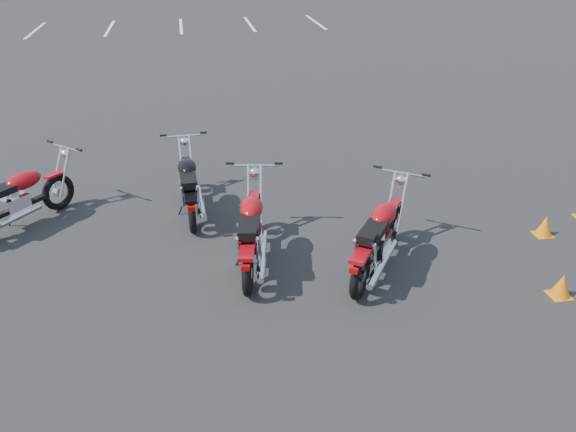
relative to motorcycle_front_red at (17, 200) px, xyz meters
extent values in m
plane|color=black|center=(3.56, -2.18, -0.45)|extent=(120.00, 120.00, 0.00)
torus|color=black|center=(0.46, 0.53, -0.17)|extent=(0.46, 0.50, 0.58)
cylinder|color=silver|center=(0.46, 0.53, -0.17)|extent=(0.17, 0.18, 0.15)
cube|color=black|center=(0.00, 0.01, -0.13)|extent=(0.74, 0.82, 0.06)
cube|color=silver|center=(-0.03, -0.02, -0.07)|extent=(0.44, 0.45, 0.29)
cylinder|color=silver|center=(-0.03, -0.02, 0.10)|extent=(0.30, 0.31, 0.25)
ellipsoid|color=#9C0911|center=(0.11, 0.14, 0.24)|extent=(0.59, 0.61, 0.25)
cube|color=#9C0911|center=(0.46, 0.53, 0.14)|extent=(0.31, 0.33, 0.04)
cylinder|color=silver|center=(-0.08, -0.31, -0.19)|extent=(0.77, 0.85, 0.12)
cylinder|color=silver|center=(0.60, 0.56, 0.14)|extent=(0.29, 0.32, 0.76)
cylinder|color=silver|center=(0.47, 0.68, 0.14)|extent=(0.29, 0.32, 0.76)
sphere|color=silver|center=(0.64, 0.74, 0.39)|extent=(0.22, 0.22, 0.15)
cylinder|color=silver|center=(0.65, 0.75, 0.49)|extent=(0.52, 0.47, 0.03)
cylinder|color=black|center=(0.89, 0.51, 0.53)|extent=(0.11, 0.10, 0.03)
cylinder|color=black|center=(0.39, 0.96, 0.53)|extent=(0.11, 0.10, 0.03)
cylinder|color=black|center=(-0.17, 0.03, -0.31)|extent=(0.13, 0.12, 0.29)
torus|color=black|center=(2.48, 0.76, -0.17)|extent=(0.12, 0.56, 0.56)
cylinder|color=silver|center=(2.48, 0.76, -0.17)|extent=(0.10, 0.15, 0.15)
torus|color=black|center=(2.51, -0.60, -0.17)|extent=(0.12, 0.56, 0.56)
cylinder|color=silver|center=(2.51, -0.60, -0.17)|extent=(0.10, 0.15, 0.15)
cube|color=black|center=(2.50, 0.08, -0.14)|extent=(0.12, 0.99, 0.06)
cube|color=silver|center=(2.50, 0.03, -0.08)|extent=(0.27, 0.36, 0.28)
cylinder|color=silver|center=(2.50, 0.03, 0.09)|extent=(0.19, 0.24, 0.25)
ellipsoid|color=black|center=(2.49, 0.25, 0.22)|extent=(0.30, 0.55, 0.24)
cube|color=black|center=(2.50, -0.20, 0.20)|extent=(0.26, 0.52, 0.09)
cube|color=black|center=(2.51, -0.43, 0.24)|extent=(0.21, 0.17, 0.11)
cube|color=black|center=(2.51, -0.62, 0.12)|extent=(0.18, 0.40, 0.05)
cube|color=black|center=(2.48, 0.76, 0.12)|extent=(0.13, 0.32, 0.04)
cylinder|color=silver|center=(2.62, -0.45, 0.06)|extent=(0.05, 0.17, 0.37)
cylinder|color=silver|center=(2.40, -0.46, 0.06)|extent=(0.05, 0.17, 0.37)
cylinder|color=silver|center=(2.65, -0.20, -0.19)|extent=(0.11, 1.03, 0.12)
cylinder|color=silver|center=(2.66, -0.50, -0.17)|extent=(0.12, 0.33, 0.12)
cylinder|color=silver|center=(2.56, 0.87, 0.13)|extent=(0.05, 0.37, 0.74)
cylinder|color=silver|center=(2.40, 0.87, 0.13)|extent=(0.05, 0.37, 0.74)
sphere|color=silver|center=(2.48, 1.02, 0.37)|extent=(0.15, 0.15, 0.15)
cylinder|color=silver|center=(2.48, 1.04, 0.46)|extent=(0.66, 0.04, 0.03)
cylinder|color=black|center=(2.80, 1.03, 0.50)|extent=(0.11, 0.04, 0.03)
cylinder|color=black|center=(2.15, 1.01, 0.50)|extent=(0.11, 0.04, 0.03)
cylinder|color=black|center=(2.37, -0.02, -0.31)|extent=(0.15, 0.03, 0.28)
cube|color=#990505|center=(2.52, -0.86, 0.06)|extent=(0.09, 0.06, 0.06)
torus|color=black|center=(3.40, -0.86, -0.16)|extent=(0.22, 0.61, 0.60)
cylinder|color=silver|center=(3.40, -0.86, -0.16)|extent=(0.13, 0.17, 0.16)
torus|color=black|center=(3.14, -2.28, -0.16)|extent=(0.22, 0.61, 0.60)
cylinder|color=silver|center=(3.14, -2.28, -0.16)|extent=(0.13, 0.17, 0.16)
cube|color=black|center=(3.27, -1.57, -0.12)|extent=(0.29, 1.05, 0.06)
cube|color=silver|center=(3.26, -1.62, -0.06)|extent=(0.34, 0.42, 0.30)
cylinder|color=silver|center=(3.26, -1.62, 0.12)|extent=(0.24, 0.28, 0.26)
ellipsoid|color=#9C0911|center=(3.30, -1.39, 0.26)|extent=(0.41, 0.62, 0.25)
cube|color=black|center=(3.22, -1.86, 0.24)|extent=(0.35, 0.59, 0.10)
cube|color=black|center=(3.17, -2.11, 0.28)|extent=(0.25, 0.22, 0.12)
cube|color=#9C0911|center=(3.14, -2.30, 0.16)|extent=(0.25, 0.44, 0.05)
cube|color=#9C0911|center=(3.40, -0.86, 0.16)|extent=(0.19, 0.36, 0.04)
cylinder|color=silver|center=(3.28, -2.16, 0.09)|extent=(0.08, 0.19, 0.39)
cylinder|color=silver|center=(3.05, -2.11, 0.09)|extent=(0.08, 0.19, 0.39)
cylinder|color=silver|center=(3.37, -1.89, -0.18)|extent=(0.29, 1.09, 0.13)
cylinder|color=silver|center=(3.31, -2.21, -0.16)|extent=(0.18, 0.37, 0.13)
cylinder|color=silver|center=(3.51, -0.76, 0.16)|extent=(0.12, 0.40, 0.79)
cylinder|color=silver|center=(3.34, -0.73, 0.16)|extent=(0.12, 0.40, 0.79)
sphere|color=silver|center=(3.45, -0.59, 0.42)|extent=(0.19, 0.19, 0.16)
cylinder|color=silver|center=(3.46, -0.57, 0.52)|extent=(0.69, 0.16, 0.03)
cylinder|color=black|center=(3.80, -0.65, 0.56)|extent=(0.12, 0.06, 0.04)
cylinder|color=black|center=(3.11, -0.52, 0.56)|extent=(0.12, 0.06, 0.04)
cylinder|color=black|center=(3.12, -1.64, -0.31)|extent=(0.16, 0.05, 0.30)
cube|color=#990505|center=(3.09, -2.55, 0.09)|extent=(0.11, 0.08, 0.06)
torus|color=black|center=(5.28, -1.43, -0.16)|extent=(0.43, 0.55, 0.59)
cylinder|color=silver|center=(5.28, -1.43, -0.16)|extent=(0.17, 0.19, 0.16)
torus|color=black|center=(4.46, -2.60, -0.16)|extent=(0.43, 0.55, 0.59)
cylinder|color=silver|center=(4.46, -2.60, -0.16)|extent=(0.17, 0.19, 0.16)
cube|color=black|center=(4.87, -2.01, -0.12)|extent=(0.67, 0.91, 0.06)
cube|color=silver|center=(4.84, -2.05, -0.06)|extent=(0.44, 0.47, 0.30)
cylinder|color=silver|center=(4.84, -2.05, 0.12)|extent=(0.30, 0.32, 0.26)
ellipsoid|color=#9C0911|center=(4.97, -1.87, 0.26)|extent=(0.58, 0.64, 0.25)
cube|color=black|center=(4.70, -2.25, 0.24)|extent=(0.52, 0.59, 0.10)
cube|color=black|center=(4.56, -2.46, 0.28)|extent=(0.28, 0.27, 0.12)
cube|color=#9C0911|center=(4.45, -2.61, 0.15)|extent=(0.38, 0.44, 0.05)
cube|color=#9C0911|center=(5.28, -1.43, 0.15)|extent=(0.30, 0.35, 0.04)
cylinder|color=silver|center=(4.64, -2.54, 0.09)|extent=(0.14, 0.18, 0.39)
cylinder|color=silver|center=(4.45, -2.41, 0.09)|extent=(0.14, 0.18, 0.39)
cylinder|color=silver|center=(4.83, -2.34, -0.18)|extent=(0.70, 0.94, 0.13)
cylinder|color=silver|center=(4.65, -2.60, -0.16)|extent=(0.30, 0.35, 0.13)
cylinder|color=silver|center=(5.42, -1.38, 0.16)|extent=(0.26, 0.35, 0.78)
cylinder|color=silver|center=(5.28, -1.28, 0.16)|extent=(0.26, 0.35, 0.78)
sphere|color=silver|center=(5.44, -1.20, 0.41)|extent=(0.22, 0.22, 0.16)
cylinder|color=silver|center=(5.45, -1.18, 0.51)|extent=(0.58, 0.42, 0.03)
cylinder|color=black|center=(5.72, -1.40, 0.55)|extent=(0.12, 0.10, 0.04)
cylinder|color=black|center=(5.16, -1.00, 0.55)|extent=(0.12, 0.10, 0.04)
cylinder|color=black|center=(4.70, -2.01, -0.31)|extent=(0.14, 0.11, 0.30)
cube|color=#990505|center=(4.30, -2.82, 0.09)|extent=(0.11, 0.11, 0.06)
cone|color=orange|center=(7.56, -1.62, -0.30)|extent=(0.24, 0.24, 0.29)
cube|color=orange|center=(7.56, -1.62, -0.45)|extent=(0.26, 0.26, 0.01)
cone|color=orange|center=(6.89, -3.03, -0.30)|extent=(0.24, 0.24, 0.30)
cube|color=orange|center=(6.89, -3.03, -0.45)|extent=(0.26, 0.26, 0.01)
cube|color=silver|center=(-3.44, 17.82, -0.45)|extent=(0.12, 4.00, 0.01)
cube|color=silver|center=(-0.44, 17.82, -0.45)|extent=(0.12, 4.00, 0.01)
cube|color=silver|center=(2.56, 17.82, -0.45)|extent=(0.12, 4.00, 0.01)
cube|color=silver|center=(5.56, 17.82, -0.45)|extent=(0.12, 4.00, 0.01)
cube|color=silver|center=(8.56, 17.82, -0.45)|extent=(0.12, 4.00, 0.01)
camera|label=1|loc=(2.60, -7.98, 3.64)|focal=35.00mm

